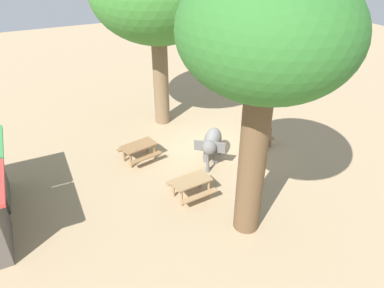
# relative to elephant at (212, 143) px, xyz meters

# --- Properties ---
(ground_plane) EXTENTS (60.00, 60.00, 0.00)m
(ground_plane) POSITION_rel_elephant_xyz_m (0.69, -0.32, -0.89)
(ground_plane) COLOR tan
(elephant) EXTENTS (1.91, 1.82, 1.39)m
(elephant) POSITION_rel_elephant_xyz_m (0.00, 0.00, 0.00)
(elephant) COLOR slate
(elephant) RESTS_ON ground_plane
(person_handler) EXTENTS (0.32, 0.47, 1.62)m
(person_handler) POSITION_rel_elephant_xyz_m (-1.48, -0.88, 0.06)
(person_handler) COLOR #3F3833
(person_handler) RESTS_ON ground_plane
(shade_tree_main) EXTENTS (5.04, 4.62, 8.44)m
(shade_tree_main) POSITION_rel_elephant_xyz_m (-4.19, 0.93, 5.58)
(shade_tree_main) COLOR brown
(shade_tree_main) RESTS_ON ground_plane
(wooden_bench) EXTENTS (0.61, 1.45, 0.88)m
(wooden_bench) POSITION_rel_elephant_xyz_m (0.03, -2.55, -0.42)
(wooden_bench) COLOR olive
(wooden_bench) RESTS_ON ground_plane
(picnic_table_near) EXTENTS (1.75, 1.77, 0.78)m
(picnic_table_near) POSITION_rel_elephant_xyz_m (1.42, 2.92, -0.30)
(picnic_table_near) COLOR olive
(picnic_table_near) RESTS_ON ground_plane
(picnic_table_far) EXTENTS (1.60, 1.61, 0.78)m
(picnic_table_far) POSITION_rel_elephant_xyz_m (-1.90, 1.94, -0.30)
(picnic_table_far) COLOR #9E7A51
(picnic_table_far) RESTS_ON ground_plane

